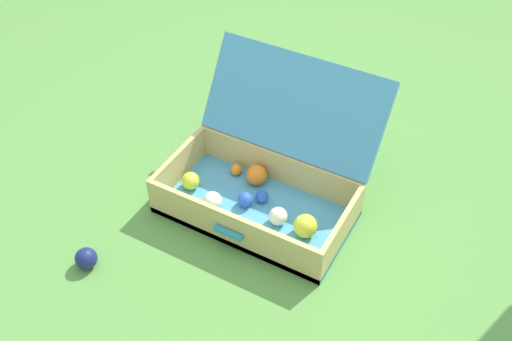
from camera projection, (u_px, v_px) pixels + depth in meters
The scene contains 3 objects.
ground_plane at pixel (281, 216), 2.17m from camera, with size 16.00×16.00×0.00m, color #569342.
open_suitcase at pixel (265, 179), 2.14m from camera, with size 0.68×0.59×0.47m.
stray_ball_on_grass at pixel (86, 258), 1.97m from camera, with size 0.07×0.07×0.07m, color navy.
Camera 1 is at (0.64, -1.33, 1.60)m, focal length 41.76 mm.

